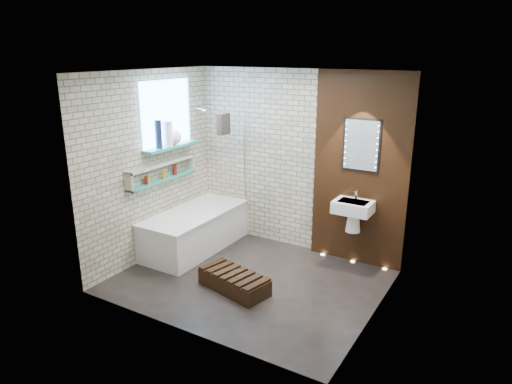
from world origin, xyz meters
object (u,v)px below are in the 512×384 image
Objects in this scene: bathtub at (195,230)px; bath_screen at (231,162)px; led_mirror at (361,145)px; walnut_step at (234,282)px; washbasin at (353,211)px.

bath_screen reaches higher than bathtub.
bathtub is 2.49× the size of led_mirror.
bathtub is 1.14m from bath_screen.
bath_screen is 2.00× the size of led_mirror.
bathtub reaches higher than walnut_step.
led_mirror is (0.00, 0.16, 0.86)m from washbasin.
washbasin is 0.88m from led_mirror.
walnut_step is (0.82, -1.19, -1.18)m from bath_screen.
led_mirror is (2.17, 0.78, 1.36)m from bathtub.
bathtub is 3.00× the size of washbasin.
led_mirror is at bearing 10.66° from bath_screen.
washbasin is (1.82, 0.18, -0.49)m from bath_screen.
washbasin is at bearing -90.00° from led_mirror.
walnut_step is (-1.00, -1.37, -0.69)m from washbasin.
bathtub is at bearing -160.22° from led_mirror.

